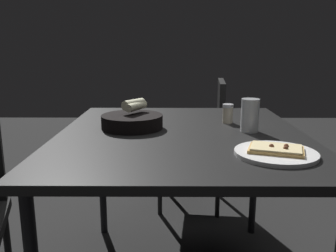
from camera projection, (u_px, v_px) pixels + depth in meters
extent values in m
cube|color=black|center=(181.00, 135.00, 1.47)|extent=(1.01, 1.16, 0.03)
cylinder|color=black|center=(102.00, 175.00, 2.07)|extent=(0.04, 0.04, 0.72)
cylinder|color=black|center=(254.00, 176.00, 2.06)|extent=(0.04, 0.04, 0.72)
cylinder|color=white|center=(276.00, 153.00, 1.16)|extent=(0.27, 0.27, 0.01)
cube|color=tan|center=(276.00, 150.00, 1.15)|extent=(0.20, 0.17, 0.01)
cube|color=beige|center=(276.00, 147.00, 1.15)|extent=(0.19, 0.15, 0.01)
sphere|color=brown|center=(272.00, 146.00, 1.15)|extent=(0.02, 0.02, 0.02)
sphere|color=brown|center=(286.00, 148.00, 1.13)|extent=(0.02, 0.02, 0.02)
sphere|color=brown|center=(286.00, 146.00, 1.15)|extent=(0.02, 0.02, 0.02)
cylinder|color=black|center=(132.00, 122.00, 1.53)|extent=(0.27, 0.27, 0.06)
cylinder|color=beige|center=(136.00, 106.00, 1.55)|extent=(0.09, 0.13, 0.04)
cylinder|color=beige|center=(134.00, 104.00, 1.56)|extent=(0.10, 0.12, 0.04)
cylinder|color=red|center=(146.00, 124.00, 1.52)|extent=(0.06, 0.06, 0.03)
cylinder|color=silver|center=(250.00, 115.00, 1.46)|extent=(0.07, 0.07, 0.14)
cylinder|color=orange|center=(249.00, 126.00, 1.47)|extent=(0.07, 0.07, 0.04)
cylinder|color=#BFB299|center=(228.00, 115.00, 1.64)|extent=(0.05, 0.05, 0.07)
cylinder|color=maroon|center=(228.00, 119.00, 1.64)|extent=(0.04, 0.04, 0.04)
cylinder|color=#B7B7BC|center=(228.00, 106.00, 1.63)|extent=(0.05, 0.05, 0.01)
cube|color=#272727|center=(190.00, 144.00, 2.44)|extent=(0.48, 0.48, 0.04)
cube|color=black|center=(221.00, 112.00, 2.37)|extent=(0.08, 0.42, 0.41)
cylinder|color=black|center=(166.00, 165.00, 2.69)|extent=(0.03, 0.03, 0.42)
cylinder|color=black|center=(160.00, 184.00, 2.33)|extent=(0.03, 0.03, 0.42)
cylinder|color=black|center=(216.00, 167.00, 2.65)|extent=(0.03, 0.03, 0.42)
cylinder|color=black|center=(218.00, 187.00, 2.29)|extent=(0.03, 0.03, 0.42)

